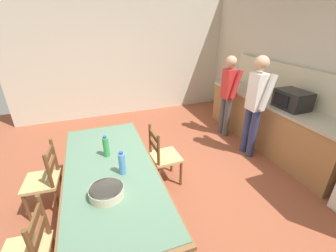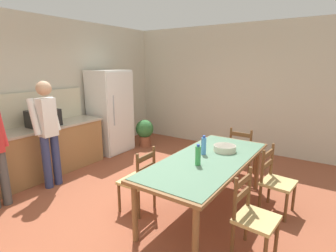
{
  "view_description": "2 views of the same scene",
  "coord_description": "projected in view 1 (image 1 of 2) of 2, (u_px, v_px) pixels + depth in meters",
  "views": [
    {
      "loc": [
        2.34,
        -0.9,
        2.27
      ],
      "look_at": [
        -0.31,
        0.07,
        0.9
      ],
      "focal_mm": 24.0,
      "sensor_mm": 36.0,
      "label": 1
    },
    {
      "loc": [
        -2.81,
        -2.19,
        2.0
      ],
      "look_at": [
        0.29,
        -0.14,
        1.12
      ],
      "focal_mm": 28.0,
      "sensor_mm": 36.0,
      "label": 2
    }
  ],
  "objects": [
    {
      "name": "paper_bag",
      "position": [
        256.0,
        84.0,
        4.38
      ],
      "size": [
        0.24,
        0.16,
        0.36
      ],
      "primitive_type": "cube",
      "color": "tan",
      "rests_on": "kitchen_counter"
    },
    {
      "name": "serving_bowl",
      "position": [
        107.0,
        191.0,
        2.07
      ],
      "size": [
        0.32,
        0.32,
        0.09
      ],
      "color": "beige",
      "rests_on": "dining_table"
    },
    {
      "name": "dining_table",
      "position": [
        111.0,
        174.0,
        2.48
      ],
      "size": [
        2.3,
        1.0,
        0.77
      ],
      "rotation": [
        0.0,
        0.0,
        -0.01
      ],
      "color": "brown",
      "rests_on": "ground"
    },
    {
      "name": "chair_side_far_left",
      "position": [
        163.0,
        157.0,
        3.27
      ],
      "size": [
        0.43,
        0.41,
        0.91
      ],
      "rotation": [
        0.0,
        0.0,
        3.17
      ],
      "color": "brown",
      "rests_on": "ground"
    },
    {
      "name": "wall_left",
      "position": [
        122.0,
        55.0,
        5.37
      ],
      "size": [
        0.12,
        5.2,
        2.9
      ],
      "primitive_type": "cube",
      "color": "beige",
      "rests_on": "ground"
    },
    {
      "name": "bottle_near_centre",
      "position": [
        106.0,
        147.0,
        2.64
      ],
      "size": [
        0.07,
        0.07,
        0.27
      ],
      "color": "green",
      "rests_on": "dining_table"
    },
    {
      "name": "microwave",
      "position": [
        292.0,
        100.0,
        3.66
      ],
      "size": [
        0.5,
        0.39,
        0.3
      ],
      "color": "black",
      "rests_on": "kitchen_counter"
    },
    {
      "name": "person_at_counter",
      "position": [
        255.0,
        103.0,
        3.74
      ],
      "size": [
        0.44,
        0.3,
        1.75
      ],
      "rotation": [
        0.0,
        0.0,
        1.57
      ],
      "color": "navy",
      "rests_on": "ground"
    },
    {
      "name": "bottle_off_centre",
      "position": [
        122.0,
        163.0,
        2.34
      ],
      "size": [
        0.07,
        0.07,
        0.27
      ],
      "color": "#4C8ED6",
      "rests_on": "dining_table"
    },
    {
      "name": "counter_splashback",
      "position": [
        290.0,
        83.0,
        4.04
      ],
      "size": [
        2.97,
        0.03,
        0.6
      ],
      "primitive_type": "cube",
      "color": "beige",
      "rests_on": "kitchen_counter"
    },
    {
      "name": "chair_side_near_left",
      "position": [
        44.0,
        180.0,
        2.8
      ],
      "size": [
        0.46,
        0.44,
        0.91
      ],
      "rotation": [
        0.0,
        0.0,
        -0.09
      ],
      "color": "brown",
      "rests_on": "ground"
    },
    {
      "name": "kitchen_counter",
      "position": [
        268.0,
        123.0,
        4.27
      ],
      "size": [
        3.01,
        0.66,
        0.91
      ],
      "color": "#9E7042",
      "rests_on": "ground"
    },
    {
      "name": "wall_back",
      "position": [
        333.0,
        77.0,
        3.44
      ],
      "size": [
        6.52,
        0.12,
        2.9
      ],
      "primitive_type": "cube",
      "color": "beige",
      "rests_on": "ground"
    },
    {
      "name": "person_at_sink",
      "position": [
        228.0,
        93.0,
        4.47
      ],
      "size": [
        0.41,
        0.28,
        1.63
      ],
      "rotation": [
        0.0,
        0.0,
        1.57
      ],
      "color": "#4C4C4C",
      "rests_on": "ground"
    },
    {
      "name": "ground_plane",
      "position": [
        171.0,
        191.0,
        3.25
      ],
      "size": [
        8.32,
        8.32,
        0.0
      ],
      "primitive_type": "plane",
      "color": "brown"
    }
  ]
}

